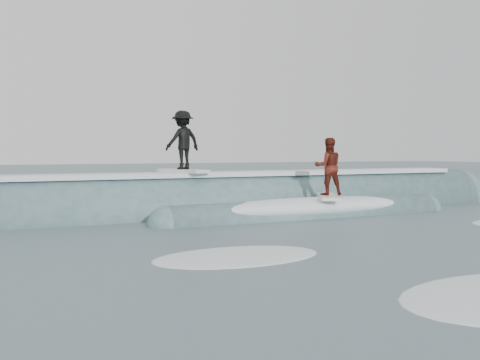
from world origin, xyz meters
name	(u,v)px	position (x,y,z in m)	size (l,w,h in m)	color
ground	(350,243)	(0.00, 0.00, 0.00)	(160.00, 160.00, 0.00)	#40545D
breaking_wave	(236,212)	(0.22, 6.16, 0.04)	(22.53, 4.03, 2.50)	#3C6165
surfer_black	(183,142)	(-1.47, 6.43, 2.25)	(1.30, 2.07, 1.90)	silver
surfer_red	(328,170)	(2.39, 4.23, 1.42)	(1.45, 2.02, 1.84)	white
whitewater	(405,263)	(-0.36, -2.03, 0.00)	(17.14, 6.98, 0.10)	white
far_swells	(132,190)	(-0.21, 17.65, 0.00)	(40.96, 8.65, 0.80)	#3C6165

